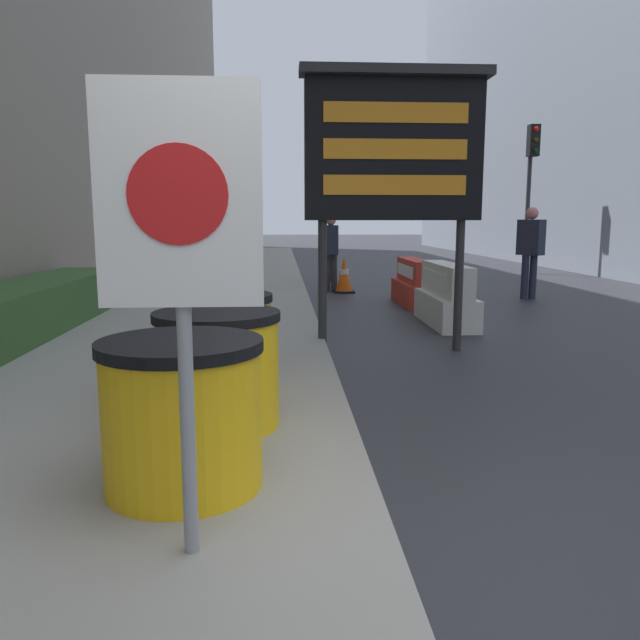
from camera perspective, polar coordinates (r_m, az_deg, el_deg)
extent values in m
plane|color=#2D2D33|center=(2.79, 7.85, -23.91)|extent=(120.00, 120.00, 0.00)
cube|color=#335628|center=(7.72, -26.92, 0.28)|extent=(0.90, 6.55, 0.59)
cylinder|color=yellow|center=(3.28, -12.43, -8.88)|extent=(0.80, 0.80, 0.71)
cylinder|color=black|center=(3.18, -12.67, -2.30)|extent=(0.83, 0.83, 0.06)
cylinder|color=yellow|center=(4.18, -9.31, -4.85)|extent=(0.80, 0.80, 0.71)
cylinder|color=black|center=(4.10, -9.45, 0.35)|extent=(0.83, 0.83, 0.06)
cylinder|color=yellow|center=(5.11, -8.96, -2.26)|extent=(0.80, 0.80, 0.71)
cylinder|color=black|center=(5.05, -9.07, 2.01)|extent=(0.83, 0.83, 0.06)
cylinder|color=gray|center=(2.54, -12.14, -5.50)|extent=(0.06, 0.06, 1.45)
cube|color=white|center=(2.44, -12.80, 11.09)|extent=(0.63, 0.04, 0.84)
cylinder|color=red|center=(2.41, -12.89, 11.11)|extent=(0.38, 0.01, 0.38)
cylinder|color=#28282B|center=(7.12, 0.22, 3.02)|extent=(0.10, 0.10, 1.51)
cylinder|color=#28282B|center=(7.39, 12.56, 3.03)|extent=(0.10, 0.10, 1.51)
cube|color=black|center=(7.21, 6.74, 15.15)|extent=(1.98, 0.24, 1.54)
cube|color=#28282B|center=(7.27, 6.98, 21.63)|extent=(2.10, 0.34, 0.10)
cube|color=orange|center=(7.14, 7.00, 18.32)|extent=(1.58, 0.02, 0.21)
cube|color=orange|center=(7.09, 6.93, 15.26)|extent=(1.58, 0.02, 0.21)
cube|color=orange|center=(7.05, 6.87, 12.16)|extent=(1.58, 0.02, 0.21)
cube|color=silver|center=(9.28, 11.41, 0.96)|extent=(0.55, 1.78, 0.44)
cube|color=silver|center=(9.23, 11.50, 3.69)|extent=(0.33, 1.78, 0.44)
cube|color=white|center=(9.18, 10.44, 3.70)|extent=(0.02, 1.42, 0.22)
cube|color=red|center=(11.39, 8.58, 2.45)|extent=(0.54, 1.68, 0.41)
cube|color=red|center=(11.35, 8.63, 4.49)|extent=(0.32, 1.68, 0.41)
cube|color=white|center=(11.32, 7.78, 4.49)|extent=(0.02, 1.35, 0.20)
cube|color=black|center=(13.09, 2.21, 2.61)|extent=(0.42, 0.42, 0.04)
cone|color=#EA560F|center=(13.05, 2.22, 4.26)|extent=(0.34, 0.34, 0.72)
cylinder|color=white|center=(13.05, 2.22, 4.42)|extent=(0.20, 0.20, 0.10)
cube|color=black|center=(13.68, 12.53, 2.68)|extent=(0.44, 0.44, 0.04)
cone|color=#EA560F|center=(13.64, 12.59, 4.32)|extent=(0.35, 0.35, 0.74)
cylinder|color=white|center=(13.64, 12.59, 4.47)|extent=(0.20, 0.20, 0.10)
cube|color=black|center=(14.62, 9.82, 3.17)|extent=(0.33, 0.33, 0.04)
cone|color=#EA560F|center=(14.59, 9.85, 4.34)|extent=(0.27, 0.27, 0.56)
cylinder|color=white|center=(14.59, 9.85, 4.45)|extent=(0.15, 0.15, 0.08)
cylinder|color=#2D2D30|center=(15.32, 1.00, 10.27)|extent=(0.12, 0.12, 3.61)
cube|color=black|center=(15.25, 1.06, 15.49)|extent=(0.28, 0.28, 0.84)
sphere|color=#360605|center=(15.13, 1.11, 16.61)|extent=(0.15, 0.15, 0.15)
sphere|color=gold|center=(15.10, 1.11, 15.56)|extent=(0.15, 0.15, 0.15)
sphere|color=black|center=(15.07, 1.11, 14.50)|extent=(0.15, 0.15, 0.15)
cylinder|color=#2D2D30|center=(18.54, 18.48, 10.29)|extent=(0.12, 0.12, 4.05)
cube|color=black|center=(18.51, 18.93, 15.26)|extent=(0.28, 0.28, 0.84)
sphere|color=red|center=(18.40, 19.16, 16.16)|extent=(0.15, 0.15, 0.15)
sphere|color=#392C06|center=(18.37, 19.11, 15.30)|extent=(0.15, 0.15, 0.15)
sphere|color=black|center=(18.34, 19.07, 14.43)|extent=(0.15, 0.15, 0.15)
cylinder|color=#333338|center=(13.28, 0.68, 4.31)|extent=(0.13, 0.13, 0.78)
cylinder|color=#333338|center=(13.29, 1.31, 4.31)|extent=(0.13, 0.13, 0.78)
cube|color=#232838|center=(13.24, 1.00, 7.32)|extent=(0.28, 0.44, 0.62)
sphere|color=tan|center=(13.23, 1.01, 9.12)|extent=(0.21, 0.21, 0.21)
cylinder|color=#23283D|center=(12.62, 18.22, 3.75)|extent=(0.14, 0.14, 0.85)
cylinder|color=#23283D|center=(12.68, 18.89, 3.74)|extent=(0.14, 0.14, 0.85)
cube|color=#232838|center=(12.61, 18.73, 7.17)|extent=(0.50, 0.53, 0.67)
sphere|color=#CE7871|center=(12.60, 18.84, 9.22)|extent=(0.23, 0.23, 0.23)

